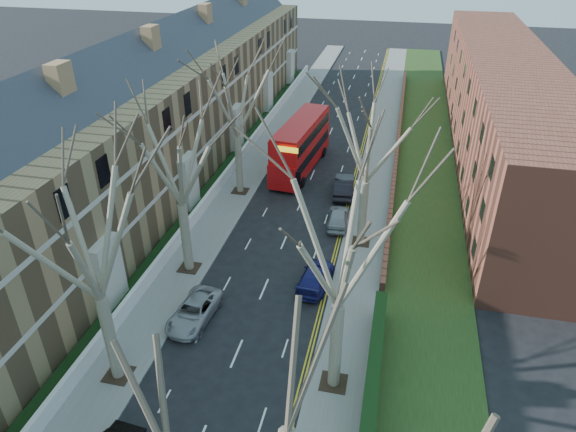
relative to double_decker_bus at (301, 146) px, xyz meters
The scene contains 16 objects.
pavement_left 7.12m from the double_decker_bus, 133.23° to the left, with size 3.00×102.00×0.12m, color slate.
pavement_right 9.17m from the double_decker_bus, 33.57° to the left, with size 3.00×102.00×0.12m, color slate.
terrace_left 13.03m from the double_decker_bus, 165.82° to the right, with size 9.70×78.00×13.60m.
flats_right 21.01m from the double_decker_bus, 25.28° to the left, with size 13.97×54.00×10.00m.
front_wall_left 7.20m from the double_decker_bus, 153.68° to the right, with size 0.30×78.00×1.00m.
grass_verge_right 13.05m from the double_decker_bus, 22.41° to the left, with size 6.00×102.00×0.06m.
tree_left_mid 29.32m from the double_decker_bus, 98.72° to the right, with size 10.50×10.50×14.71m.
tree_left_far 19.83m from the double_decker_bus, 103.40° to the right, with size 10.15×10.15×14.22m.
tree_left_dist 10.36m from the double_decker_bus, 125.26° to the right, with size 10.50×10.50×14.71m.
tree_right_mid 27.98m from the double_decker_bus, 74.80° to the right, with size 10.50×10.50×14.71m.
tree_right_far 15.61m from the double_decker_bus, 59.62° to the right, with size 10.15×10.15×14.22m.
double_decker_bus is the anchor object (origin of this frame).
car_left_far 23.07m from the double_decker_bus, 94.93° to the right, with size 2.14×4.63×1.29m, color #99999E.
car_right_near 18.52m from the double_decker_bus, 75.44° to the right, with size 1.84×4.53×1.31m, color navy.
car_right_mid 11.16m from the double_decker_bus, 62.79° to the right, with size 1.64×4.09×1.39m, color gray.
car_right_far 6.69m from the double_decker_bus, 42.27° to the right, with size 1.69×4.85×1.60m, color black.
Camera 1 is at (7.54, -11.08, 21.47)m, focal length 32.00 mm.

